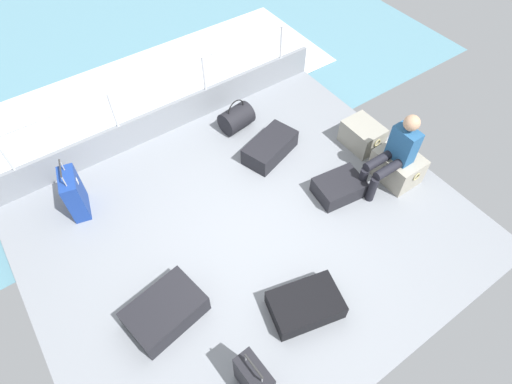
{
  "coord_description": "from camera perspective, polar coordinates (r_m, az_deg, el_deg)",
  "views": [
    {
      "loc": [
        2.41,
        -1.6,
        4.4
      ],
      "look_at": [
        -0.28,
        0.28,
        0.25
      ],
      "focal_mm": 29.55,
      "sensor_mm": 36.0,
      "label": 1
    }
  ],
  "objects": [
    {
      "name": "suitcase_0",
      "position": [
        4.26,
        -0.29,
        -23.93
      ],
      "size": [
        0.39,
        0.22,
        0.67
      ],
      "color": "black",
      "rests_on": "ground_plane"
    },
    {
      "name": "ground_plane",
      "position": [
        5.29,
        -0.78,
        -5.18
      ],
      "size": [
        4.4,
        5.2,
        0.06
      ],
      "primitive_type": "cube",
      "color": "gray"
    },
    {
      "name": "railing_port",
      "position": [
        6.05,
        -12.92,
        13.58
      ],
      "size": [
        0.04,
        4.2,
        1.02
      ],
      "color": "silver",
      "rests_on": "ground_plane"
    },
    {
      "name": "suitcase_5",
      "position": [
        4.7,
        6.7,
        -14.92
      ],
      "size": [
        0.66,
        0.85,
        0.23
      ],
      "color": "black",
      "rests_on": "ground_plane"
    },
    {
      "name": "sea_wake",
      "position": [
        7.82,
        -16.22,
        12.15
      ],
      "size": [
        12.0,
        12.0,
        0.01
      ],
      "color": "#598C9E",
      "rests_on": "ground_plane"
    },
    {
      "name": "passenger_seated",
      "position": [
        5.56,
        18.26,
        5.14
      ],
      "size": [
        0.34,
        0.66,
        1.1
      ],
      "color": "#26598C",
      "rests_on": "ground_plane"
    },
    {
      "name": "cargo_crate_0",
      "position": [
        6.26,
        14.18,
        7.48
      ],
      "size": [
        0.58,
        0.42,
        0.36
      ],
      "color": "gray",
      "rests_on": "ground_plane"
    },
    {
      "name": "suitcase_1",
      "position": [
        4.71,
        -12.18,
        -15.47
      ],
      "size": [
        0.66,
        0.87,
        0.27
      ],
      "color": "black",
      "rests_on": "ground_plane"
    },
    {
      "name": "duffel_bag",
      "position": [
        6.35,
        -2.67,
        9.95
      ],
      "size": [
        0.41,
        0.51,
        0.51
      ],
      "color": "black",
      "rests_on": "ground_plane"
    },
    {
      "name": "gunwale_port",
      "position": [
        6.4,
        -12.03,
        9.68
      ],
      "size": [
        0.06,
        5.2,
        0.45
      ],
      "primitive_type": "cube",
      "color": "gray",
      "rests_on": "ground_plane"
    },
    {
      "name": "cargo_crate_1",
      "position": [
        5.94,
        18.55,
        3.33
      ],
      "size": [
        0.64,
        0.47,
        0.4
      ],
      "color": "#9E9989",
      "rests_on": "ground_plane"
    },
    {
      "name": "suitcase_2",
      "position": [
        5.61,
        11.15,
        0.62
      ],
      "size": [
        0.52,
        0.66,
        0.24
      ],
      "color": "black",
      "rests_on": "ground_plane"
    },
    {
      "name": "suitcase_3",
      "position": [
        5.97,
        1.91,
        6.06
      ],
      "size": [
        0.64,
        0.89,
        0.26
      ],
      "color": "black",
      "rests_on": "ground_plane"
    },
    {
      "name": "suitcase_4",
      "position": [
        5.66,
        -23.37,
        -0.23
      ],
      "size": [
        0.48,
        0.3,
        0.8
      ],
      "color": "navy",
      "rests_on": "ground_plane"
    }
  ]
}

